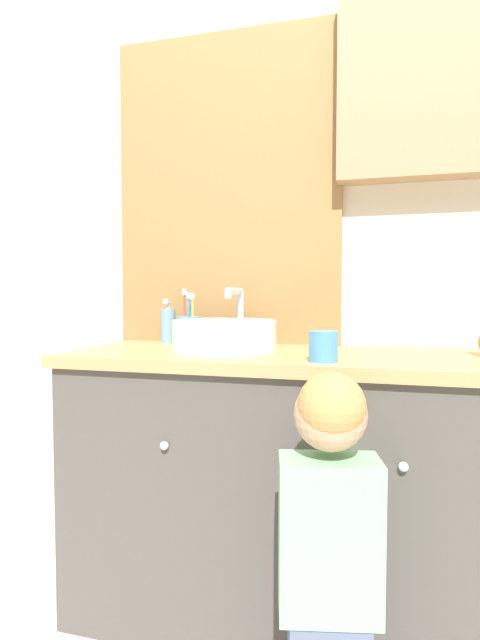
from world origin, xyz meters
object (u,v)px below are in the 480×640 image
(sink_basin, at_px, (225,334))
(child_figure, at_px, (330,537))
(toothbrush_holder, at_px, (189,329))
(soap_dispenser, at_px, (168,325))
(drinking_cup, at_px, (323,346))

(sink_basin, xyz_separation_m, child_figure, (0.37, -0.44, -0.39))
(toothbrush_holder, bearing_deg, child_figure, -46.88)
(soap_dispenser, xyz_separation_m, drinking_cup, (0.60, -0.36, -0.02))
(soap_dispenser, distance_m, drinking_cup, 0.70)
(toothbrush_holder, bearing_deg, drinking_cup, -33.19)
(child_figure, relative_size, drinking_cup, 10.45)
(sink_basin, xyz_separation_m, drinking_cup, (0.33, -0.18, -0.01))
(soap_dispenser, height_order, drinking_cup, soap_dispenser)
(soap_dispenser, bearing_deg, drinking_cup, -31.19)
(sink_basin, height_order, soap_dispenser, sink_basin)
(soap_dispenser, relative_size, child_figure, 0.19)
(sink_basin, xyz_separation_m, soap_dispenser, (-0.27, 0.18, 0.01))
(sink_basin, bearing_deg, drinking_cup, -29.21)
(toothbrush_holder, xyz_separation_m, drinking_cup, (0.51, -0.33, -0.01))
(sink_basin, relative_size, drinking_cup, 4.69)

